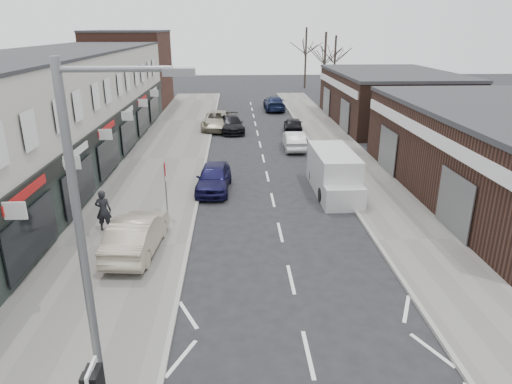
{
  "coord_description": "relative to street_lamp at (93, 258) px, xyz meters",
  "views": [
    {
      "loc": [
        -1.94,
        -8.26,
        8.54
      ],
      "look_at": [
        -1.16,
        8.09,
        2.6
      ],
      "focal_mm": 32.0,
      "sensor_mm": 36.0,
      "label": 1
    }
  ],
  "objects": [
    {
      "name": "parked_car_right_b",
      "position": [
        7.58,
        30.81,
        -3.96
      ],
      "size": [
        1.92,
        4.0,
        1.32
      ],
      "primitive_type": "imported",
      "rotation": [
        0.0,
        0.0,
        3.05
      ],
      "color": "black",
      "rests_on": "ground"
    },
    {
      "name": "white_van",
      "position": [
        7.93,
        15.92,
        -3.55
      ],
      "size": [
        2.08,
        5.8,
        2.25
      ],
      "rotation": [
        0.0,
        0.0,
        0.01
      ],
      "color": "silver",
      "rests_on": "ground"
    },
    {
      "name": "warning_sign",
      "position": [
        -0.63,
        12.8,
        -2.42
      ],
      "size": [
        0.12,
        0.8,
        2.7
      ],
      "color": "slate",
      "rests_on": "pavement_left"
    },
    {
      "name": "parked_car_left_b",
      "position": [
        2.33,
        31.41,
        -3.94
      ],
      "size": [
        2.38,
        4.86,
        1.36
      ],
      "primitive_type": "imported",
      "rotation": [
        0.0,
        0.0,
        0.1
      ],
      "color": "black",
      "rests_on": "ground"
    },
    {
      "name": "pavement_left",
      "position": [
        -2.22,
        22.8,
        -4.56
      ],
      "size": [
        5.5,
        64.0,
        0.12
      ],
      "primitive_type": "cube",
      "color": "slate",
      "rests_on": "ground"
    },
    {
      "name": "parked_car_right_a",
      "position": [
        6.95,
        25.22,
        -3.95
      ],
      "size": [
        1.51,
        4.11,
        1.34
      ],
      "primitive_type": "imported",
      "rotation": [
        0.0,
        0.0,
        3.12
      ],
      "color": "beige",
      "rests_on": "ground"
    },
    {
      "name": "parked_car_right_c",
      "position": [
        6.9,
        42.04,
        -3.86
      ],
      "size": [
        2.12,
        5.22,
        1.52
      ],
      "primitive_type": "imported",
      "rotation": [
        0.0,
        0.0,
        3.14
      ],
      "color": "#121A39",
      "rests_on": "ground"
    },
    {
      "name": "tree_far_c",
      "position": [
        13.03,
        60.8,
        -4.62
      ],
      "size": [
        3.6,
        3.6,
        8.5
      ],
      "primitive_type": null,
      "color": "#382D26",
      "rests_on": "ground"
    },
    {
      "name": "right_unit_far",
      "position": [
        17.03,
        34.8,
        -2.37
      ],
      "size": [
        10.0,
        16.0,
        4.5
      ],
      "primitive_type": "cube",
      "color": "#321E17",
      "rests_on": "ground"
    },
    {
      "name": "parked_car_left_c",
      "position": [
        1.13,
        32.57,
        -3.85
      ],
      "size": [
        2.93,
        5.68,
        1.53
      ],
      "primitive_type": "imported",
      "rotation": [
        0.0,
        0.0,
        -0.07
      ],
      "color": "#9E967E",
      "rests_on": "ground"
    },
    {
      "name": "tree_far_a",
      "position": [
        13.53,
        48.8,
        -4.62
      ],
      "size": [
        3.6,
        3.6,
        8.0
      ],
      "primitive_type": null,
      "color": "#382D26",
      "rests_on": "ground"
    },
    {
      "name": "street_lamp",
      "position": [
        0.0,
        0.0,
        0.0
      ],
      "size": [
        2.23,
        0.22,
        8.0
      ],
      "color": "slate",
      "rests_on": "pavement_left"
    },
    {
      "name": "pavement_right",
      "position": [
        10.28,
        22.8,
        -4.56
      ],
      "size": [
        3.5,
        64.0,
        0.12
      ],
      "primitive_type": "cube",
      "color": "slate",
      "rests_on": "ground"
    },
    {
      "name": "parked_car_left_a",
      "position": [
        1.4,
        16.43,
        -3.88
      ],
      "size": [
        2.03,
        4.47,
        1.49
      ],
      "primitive_type": "imported",
      "rotation": [
        0.0,
        0.0,
        -0.06
      ],
      "color": "#131239",
      "rests_on": "ground"
    },
    {
      "name": "tree_far_b",
      "position": [
        16.03,
        54.8,
        -4.62
      ],
      "size": [
        3.6,
        3.6,
        7.5
      ],
      "primitive_type": null,
      "color": "#382D26",
      "rests_on": "ground"
    },
    {
      "name": "sedan_on_pavement",
      "position": [
        -1.33,
        9.03,
        -3.75
      ],
      "size": [
        1.96,
        4.69,
        1.51
      ],
      "primitive_type": "imported",
      "rotation": [
        0.0,
        0.0,
        3.06
      ],
      "color": "tan",
      "rests_on": "pavement_left"
    },
    {
      "name": "shop_terrace_left",
      "position": [
        -8.97,
        20.3,
        -1.07
      ],
      "size": [
        8.0,
        41.0,
        7.1
      ],
      "primitive_type": "cube",
      "color": "#BAB5A9",
      "rests_on": "ground"
    },
    {
      "name": "pedestrian",
      "position": [
        -3.16,
        11.13,
        -3.57
      ],
      "size": [
        0.68,
        0.45,
        1.86
      ],
      "primitive_type": "imported",
      "rotation": [
        0.0,
        0.0,
        3.15
      ],
      "color": "black",
      "rests_on": "pavement_left"
    },
    {
      "name": "brick_block_far",
      "position": [
        -8.97,
        45.8,
        -0.62
      ],
      "size": [
        8.0,
        10.0,
        8.0
      ],
      "primitive_type": "cube",
      "color": "#46271E",
      "rests_on": "ground"
    }
  ]
}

